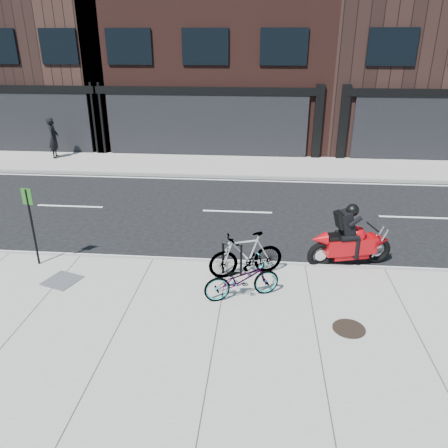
# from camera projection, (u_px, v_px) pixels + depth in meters

# --- Properties ---
(ground) EXTENTS (120.00, 120.00, 0.00)m
(ground) POSITION_uv_depth(u_px,v_px,m) (233.00, 236.00, 13.29)
(ground) COLOR black
(ground) RESTS_ON ground
(sidewalk_near) EXTENTS (60.00, 6.00, 0.13)m
(sidewalk_near) POSITION_uv_depth(u_px,v_px,m) (216.00, 336.00, 8.68)
(sidewalk_near) COLOR gray
(sidewalk_near) RESTS_ON ground
(sidewalk_far) EXTENTS (60.00, 3.50, 0.13)m
(sidewalk_far) POSITION_uv_depth(u_px,v_px,m) (245.00, 166.00, 20.37)
(sidewalk_far) COLOR gray
(sidewalk_far) RESTS_ON ground
(building_midwest) EXTENTS (10.00, 10.00, 12.00)m
(building_midwest) POSITION_uv_depth(u_px,v_px,m) (45.00, 30.00, 25.23)
(building_midwest) COLOR black
(building_midwest) RESTS_ON ground
(building_center) EXTENTS (12.00, 10.00, 14.50)m
(building_center) POSITION_uv_depth(u_px,v_px,m) (216.00, 5.00, 23.92)
(building_center) COLOR black
(building_center) RESTS_ON ground
(building_mideast) EXTENTS (12.00, 10.00, 12.50)m
(building_mideast) POSITION_uv_depth(u_px,v_px,m) (439.00, 24.00, 23.32)
(building_mideast) COLOR black
(building_mideast) RESTS_ON ground
(bike_rack) EXTENTS (0.51, 0.14, 0.86)m
(bike_rack) POSITION_uv_depth(u_px,v_px,m) (232.00, 256.00, 10.64)
(bike_rack) COLOR black
(bike_rack) RESTS_ON sidewalk_near
(bicycle_front) EXTENTS (1.85, 1.20, 0.92)m
(bicycle_front) POSITION_uv_depth(u_px,v_px,m) (242.00, 279.00, 9.71)
(bicycle_front) COLOR gray
(bicycle_front) RESTS_ON sidewalk_near
(bicycle_rear) EXTENTS (1.94, 1.14, 1.12)m
(bicycle_rear) POSITION_uv_depth(u_px,v_px,m) (246.00, 255.00, 10.59)
(bicycle_rear) COLOR gray
(bicycle_rear) RESTS_ON sidewalk_near
(motorcycle) EXTENTS (2.28, 0.90, 1.73)m
(motorcycle) POSITION_uv_depth(u_px,v_px,m) (354.00, 240.00, 11.31)
(motorcycle) COLOR black
(motorcycle) RESTS_ON ground
(pedestrian) EXTENTS (0.59, 0.78, 1.93)m
(pedestrian) POSITION_uv_depth(u_px,v_px,m) (54.00, 138.00, 21.21)
(pedestrian) COLOR black
(pedestrian) RESTS_ON sidewalk_far
(manhole_cover) EXTENTS (0.80, 0.80, 0.02)m
(manhole_cover) POSITION_uv_depth(u_px,v_px,m) (349.00, 329.00, 8.79)
(manhole_cover) COLOR black
(manhole_cover) RESTS_ON sidewalk_near
(utility_grate) EXTENTS (0.95, 0.95, 0.02)m
(utility_grate) POSITION_uv_depth(u_px,v_px,m) (62.00, 280.00, 10.54)
(utility_grate) COLOR #4C4C4F
(utility_grate) RESTS_ON sidewalk_near
(sign_post) EXTENTS (0.28, 0.06, 2.05)m
(sign_post) POSITION_uv_depth(u_px,v_px,m) (31.00, 220.00, 10.87)
(sign_post) COLOR black
(sign_post) RESTS_ON sidewalk_near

